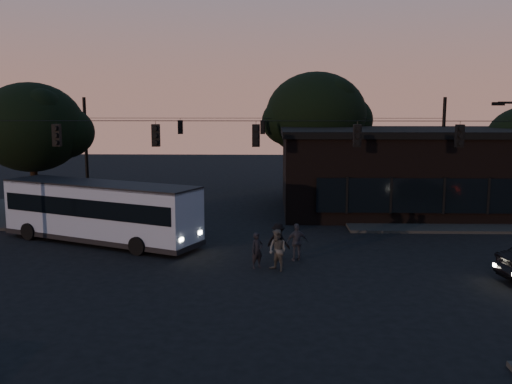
{
  "coord_description": "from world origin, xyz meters",
  "views": [
    {
      "loc": [
        0.78,
        -21.49,
        6.83
      ],
      "look_at": [
        0.0,
        4.0,
        3.0
      ],
      "focal_mm": 40.0,
      "sensor_mm": 36.0,
      "label": 1
    }
  ],
  "objects_px": {
    "building": "(398,170)",
    "bus": "(100,209)",
    "pedestrian_a": "(257,250)",
    "pedestrian_d": "(278,241)",
    "pedestrian_b": "(278,250)",
    "pedestrian_c": "(297,242)"
  },
  "relations": [
    {
      "from": "bus",
      "to": "pedestrian_b",
      "type": "relative_size",
      "value": 6.21
    },
    {
      "from": "building",
      "to": "bus",
      "type": "relative_size",
      "value": 1.41
    },
    {
      "from": "bus",
      "to": "building",
      "type": "bearing_deg",
      "value": 53.82
    },
    {
      "from": "pedestrian_a",
      "to": "pedestrian_d",
      "type": "bearing_deg",
      "value": 21.2
    },
    {
      "from": "pedestrian_c",
      "to": "pedestrian_d",
      "type": "bearing_deg",
      "value": -22.71
    },
    {
      "from": "building",
      "to": "pedestrian_b",
      "type": "relative_size",
      "value": 8.76
    },
    {
      "from": "pedestrian_a",
      "to": "pedestrian_c",
      "type": "height_order",
      "value": "pedestrian_c"
    },
    {
      "from": "pedestrian_a",
      "to": "pedestrian_b",
      "type": "xyz_separation_m",
      "value": [
        0.87,
        -0.38,
        0.11
      ]
    },
    {
      "from": "pedestrian_b",
      "to": "pedestrian_a",
      "type": "bearing_deg",
      "value": -161.02
    },
    {
      "from": "building",
      "to": "pedestrian_d",
      "type": "bearing_deg",
      "value": -122.49
    },
    {
      "from": "bus",
      "to": "pedestrian_c",
      "type": "relative_size",
      "value": 6.44
    },
    {
      "from": "bus",
      "to": "pedestrian_a",
      "type": "relative_size",
      "value": 7.09
    },
    {
      "from": "bus",
      "to": "pedestrian_b",
      "type": "xyz_separation_m",
      "value": [
        8.91,
        -4.77,
        -0.84
      ]
    },
    {
      "from": "building",
      "to": "pedestrian_d",
      "type": "relative_size",
      "value": 9.15
    },
    {
      "from": "bus",
      "to": "pedestrian_a",
      "type": "bearing_deg",
      "value": -4.03
    },
    {
      "from": "pedestrian_a",
      "to": "pedestrian_d",
      "type": "height_order",
      "value": "pedestrian_d"
    },
    {
      "from": "pedestrian_d",
      "to": "pedestrian_b",
      "type": "bearing_deg",
      "value": 114.78
    },
    {
      "from": "bus",
      "to": "pedestrian_d",
      "type": "relative_size",
      "value": 6.49
    },
    {
      "from": "bus",
      "to": "pedestrian_b",
      "type": "height_order",
      "value": "bus"
    },
    {
      "from": "building",
      "to": "pedestrian_a",
      "type": "bearing_deg",
      "value": -122.66
    },
    {
      "from": "bus",
      "to": "pedestrian_c",
      "type": "distance_m",
      "value": 10.33
    },
    {
      "from": "bus",
      "to": "pedestrian_c",
      "type": "bearing_deg",
      "value": 6.63
    }
  ]
}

